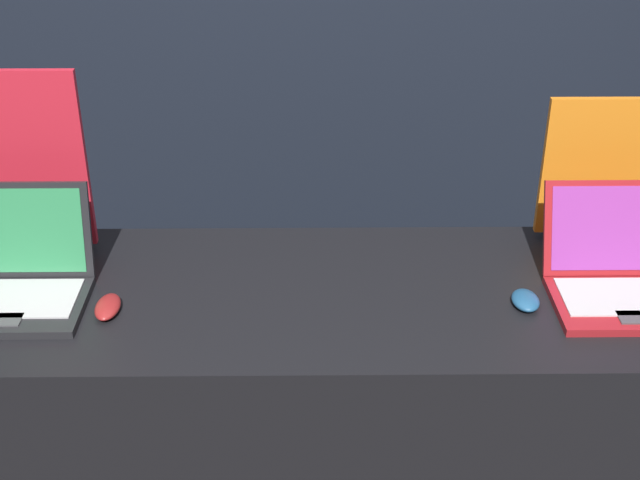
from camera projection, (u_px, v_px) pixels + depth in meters
The scene contains 7 objects.
display_counter at pixel (319, 430), 2.47m from camera, with size 1.94×0.68×0.91m.
laptop_front at pixel (13, 276), 2.20m from camera, with size 0.36×0.30×0.27m.
mouse_front at pixel (108, 307), 2.16m from camera, with size 0.06×0.12×0.03m.
promo_stand_front at pixel (28, 168), 2.32m from camera, with size 0.31×0.07×0.51m.
laptop_back at pixel (624, 274), 2.21m from camera, with size 0.37×0.35×0.25m.
mouse_back at pixel (525, 300), 2.19m from camera, with size 0.07×0.10×0.03m.
promo_stand_back at pixel (600, 174), 2.40m from camera, with size 0.32×0.07×0.41m.
Camera 1 is at (-0.02, -1.56, 2.12)m, focal length 50.00 mm.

